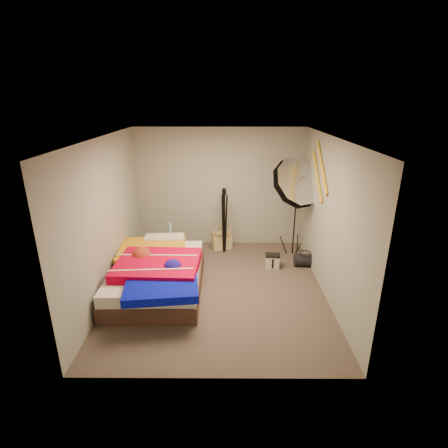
{
  "coord_description": "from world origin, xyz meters",
  "views": [
    {
      "loc": [
        0.13,
        -5.17,
        3.05
      ],
      "look_at": [
        0.1,
        0.6,
        0.95
      ],
      "focal_mm": 28.0,
      "sensor_mm": 36.0,
      "label": 1
    }
  ],
  "objects_px": {
    "wrapping_roll": "(171,238)",
    "photo_umbrella": "(295,184)",
    "camera_tripod": "(224,216)",
    "bed": "(158,273)",
    "tote_bag": "(222,241)",
    "duffel_bag": "(305,260)",
    "camera_case": "(272,262)"
  },
  "relations": [
    {
      "from": "bed",
      "to": "duffel_bag",
      "type": "bearing_deg",
      "value": 18.26
    },
    {
      "from": "duffel_bag",
      "to": "camera_tripod",
      "type": "height_order",
      "value": "camera_tripod"
    },
    {
      "from": "wrapping_roll",
      "to": "camera_case",
      "type": "height_order",
      "value": "wrapping_roll"
    },
    {
      "from": "wrapping_roll",
      "to": "duffel_bag",
      "type": "bearing_deg",
      "value": -13.11
    },
    {
      "from": "duffel_bag",
      "to": "photo_umbrella",
      "type": "xyz_separation_m",
      "value": [
        -0.22,
        0.38,
        1.39
      ]
    },
    {
      "from": "camera_case",
      "to": "camera_tripod",
      "type": "height_order",
      "value": "camera_tripod"
    },
    {
      "from": "duffel_bag",
      "to": "camera_tripod",
      "type": "distance_m",
      "value": 1.81
    },
    {
      "from": "wrapping_roll",
      "to": "camera_case",
      "type": "xyz_separation_m",
      "value": [
        2.02,
        -0.7,
        -0.19
      ]
    },
    {
      "from": "photo_umbrella",
      "to": "camera_tripod",
      "type": "relative_size",
      "value": 1.56
    },
    {
      "from": "duffel_bag",
      "to": "bed",
      "type": "distance_m",
      "value": 2.8
    },
    {
      "from": "wrapping_roll",
      "to": "photo_umbrella",
      "type": "height_order",
      "value": "photo_umbrella"
    },
    {
      "from": "camera_case",
      "to": "camera_tripod",
      "type": "distance_m",
      "value": 1.35
    },
    {
      "from": "camera_tripod",
      "to": "photo_umbrella",
      "type": "bearing_deg",
      "value": -11.75
    },
    {
      "from": "tote_bag",
      "to": "camera_case",
      "type": "height_order",
      "value": "tote_bag"
    },
    {
      "from": "bed",
      "to": "photo_umbrella",
      "type": "bearing_deg",
      "value": 27.4
    },
    {
      "from": "photo_umbrella",
      "to": "camera_tripod",
      "type": "height_order",
      "value": "photo_umbrella"
    },
    {
      "from": "wrapping_roll",
      "to": "bed",
      "type": "distance_m",
      "value": 1.49
    },
    {
      "from": "bed",
      "to": "wrapping_roll",
      "type": "bearing_deg",
      "value": 90.18
    },
    {
      "from": "camera_tripod",
      "to": "wrapping_roll",
      "type": "bearing_deg",
      "value": -177.92
    },
    {
      "from": "bed",
      "to": "photo_umbrella",
      "type": "relative_size",
      "value": 1.09
    },
    {
      "from": "wrapping_roll",
      "to": "duffel_bag",
      "type": "height_order",
      "value": "wrapping_roll"
    },
    {
      "from": "wrapping_roll",
      "to": "camera_tripod",
      "type": "bearing_deg",
      "value": 2.08
    },
    {
      "from": "wrapping_roll",
      "to": "photo_umbrella",
      "type": "bearing_deg",
      "value": -5.53
    },
    {
      "from": "wrapping_roll",
      "to": "tote_bag",
      "type": "bearing_deg",
      "value": 6.79
    },
    {
      "from": "camera_case",
      "to": "bed",
      "type": "xyz_separation_m",
      "value": [
        -2.02,
        -0.8,
        0.18
      ]
    },
    {
      "from": "duffel_bag",
      "to": "photo_umbrella",
      "type": "bearing_deg",
      "value": 123.2
    },
    {
      "from": "camera_case",
      "to": "photo_umbrella",
      "type": "relative_size",
      "value": 0.12
    },
    {
      "from": "camera_case",
      "to": "camera_tripod",
      "type": "bearing_deg",
      "value": 145.4
    },
    {
      "from": "tote_bag",
      "to": "duffel_bag",
      "type": "relative_size",
      "value": 1.03
    },
    {
      "from": "bed",
      "to": "photo_umbrella",
      "type": "distance_m",
      "value": 2.99
    },
    {
      "from": "camera_case",
      "to": "camera_tripod",
      "type": "xyz_separation_m",
      "value": [
        -0.92,
        0.74,
        0.65
      ]
    },
    {
      "from": "photo_umbrella",
      "to": "camera_case",
      "type": "bearing_deg",
      "value": -131.45
    }
  ]
}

